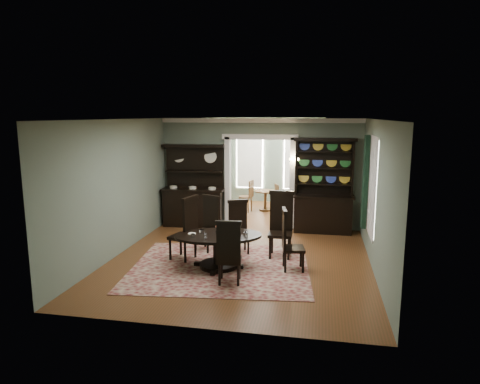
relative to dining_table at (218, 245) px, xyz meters
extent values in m
cube|color=brown|center=(0.35, 0.47, -0.49)|extent=(5.50, 6.00, 0.01)
cube|color=white|center=(0.35, 0.47, 2.51)|extent=(5.50, 6.00, 0.01)
cube|color=#606C5A|center=(-2.40, 0.47, 1.01)|extent=(0.01, 6.00, 3.00)
cube|color=#606C5A|center=(3.10, 0.47, 1.01)|extent=(0.01, 6.00, 3.00)
cube|color=#606C5A|center=(0.35, -2.53, 1.01)|extent=(5.50, 0.01, 3.00)
cube|color=#606C5A|center=(-1.48, 3.47, 1.01)|extent=(1.85, 0.01, 3.00)
cube|color=#606C5A|center=(2.17, 3.47, 1.01)|extent=(1.85, 0.01, 3.00)
cube|color=#606C5A|center=(0.35, 3.47, 2.26)|extent=(1.80, 0.01, 0.50)
cube|color=silver|center=(0.35, 3.42, 2.45)|extent=(5.50, 0.10, 0.12)
cube|color=brown|center=(0.35, 5.22, -0.49)|extent=(3.50, 3.50, 0.01)
cube|color=white|center=(0.35, 5.22, 2.51)|extent=(3.50, 3.50, 0.01)
cube|color=#606C5A|center=(-1.40, 5.22, 1.01)|extent=(0.01, 3.50, 3.00)
cube|color=#606C5A|center=(2.10, 5.22, 1.01)|extent=(0.01, 3.50, 3.00)
cube|color=#606C5A|center=(0.35, 6.97, 1.01)|extent=(3.50, 0.01, 3.00)
cube|color=silver|center=(-0.50, 6.92, 1.06)|extent=(1.05, 0.06, 2.20)
cube|color=silver|center=(1.20, 6.92, 1.06)|extent=(1.05, 0.06, 2.20)
cube|color=silver|center=(-0.55, 3.47, 0.76)|extent=(0.14, 0.25, 2.50)
cube|color=silver|center=(1.25, 3.47, 0.76)|extent=(0.14, 0.25, 2.50)
cube|color=silver|center=(0.35, 3.47, 2.01)|extent=(2.08, 0.25, 0.14)
cube|color=white|center=(3.09, 1.07, 1.11)|extent=(0.02, 1.10, 2.00)
cube|color=silver|center=(3.07, 1.07, 1.11)|extent=(0.01, 1.22, 2.12)
cube|color=black|center=(3.00, 1.75, 1.11)|extent=(0.10, 0.35, 2.10)
cube|color=#B47130|center=(1.30, 3.39, 1.36)|extent=(0.08, 0.05, 0.18)
sphere|color=#FFD88C|center=(1.20, 3.24, 1.44)|extent=(0.07, 0.07, 0.07)
sphere|color=#FFD88C|center=(1.40, 3.24, 1.44)|extent=(0.07, 0.07, 0.07)
cube|color=maroon|center=(0.03, 0.00, -0.48)|extent=(3.88, 3.42, 0.01)
ellipsoid|color=black|center=(0.00, 0.00, 0.19)|extent=(2.01, 1.56, 0.05)
cylinder|color=black|center=(0.00, 0.00, 0.16)|extent=(2.02, 2.02, 0.03)
cylinder|color=black|center=(0.00, 0.00, -0.13)|extent=(0.22, 0.22, 0.61)
cylinder|color=black|center=(0.00, 0.00, -0.44)|extent=(0.78, 0.78, 0.09)
cylinder|color=silver|center=(0.05, 0.07, 0.23)|extent=(0.25, 0.25, 0.05)
cube|color=black|center=(-0.54, 1.05, -0.04)|extent=(0.58, 0.57, 0.06)
cube|color=black|center=(-0.46, 1.22, 0.35)|extent=(0.43, 0.22, 0.76)
cube|color=black|center=(-0.46, 1.22, 0.74)|extent=(0.47, 0.26, 0.08)
cylinder|color=black|center=(-0.77, 0.95, -0.26)|extent=(0.05, 0.05, 0.45)
cylinder|color=black|center=(-0.45, 0.81, -0.26)|extent=(0.05, 0.05, 0.45)
cylinder|color=black|center=(-0.63, 1.28, -0.26)|extent=(0.05, 0.05, 0.45)
cylinder|color=black|center=(-0.31, 1.14, -0.26)|extent=(0.05, 0.05, 0.45)
cube|color=black|center=(0.25, 1.00, -0.06)|extent=(0.55, 0.54, 0.06)
cube|color=black|center=(0.18, 1.17, 0.31)|extent=(0.41, 0.21, 0.72)
cube|color=black|center=(0.18, 1.17, 0.68)|extent=(0.45, 0.24, 0.07)
cylinder|color=black|center=(0.16, 0.78, -0.27)|extent=(0.05, 0.05, 0.42)
cylinder|color=black|center=(0.46, 0.91, -0.27)|extent=(0.05, 0.05, 0.42)
cylinder|color=black|center=(0.03, 1.09, -0.27)|extent=(0.05, 0.05, 0.42)
cylinder|color=black|center=(0.34, 1.22, -0.27)|extent=(0.05, 0.05, 0.42)
cube|color=black|center=(1.18, 0.90, 0.03)|extent=(0.52, 0.50, 0.07)
cube|color=black|center=(1.17, 1.13, 0.47)|extent=(0.51, 0.06, 0.87)
cube|color=black|center=(1.17, 1.13, 0.92)|extent=(0.56, 0.08, 0.09)
cylinder|color=black|center=(0.98, 0.70, -0.23)|extent=(0.06, 0.06, 0.51)
cylinder|color=black|center=(1.38, 0.70, -0.23)|extent=(0.06, 0.06, 0.51)
cylinder|color=black|center=(0.97, 1.10, -0.23)|extent=(0.06, 0.06, 0.51)
cylinder|color=black|center=(1.37, 1.11, -0.23)|extent=(0.06, 0.06, 0.51)
cube|color=black|center=(-0.88, 0.37, 0.01)|extent=(0.60, 0.61, 0.06)
cube|color=black|center=(-0.68, 0.30, 0.44)|extent=(0.20, 0.49, 0.84)
cube|color=black|center=(-0.68, 0.30, 0.87)|extent=(0.23, 0.54, 0.09)
cylinder|color=black|center=(-1.01, 0.61, -0.24)|extent=(0.05, 0.05, 0.50)
cylinder|color=black|center=(-1.13, 0.24, -0.24)|extent=(0.05, 0.05, 0.50)
cylinder|color=black|center=(-0.64, 0.50, -0.24)|extent=(0.05, 0.05, 0.50)
cylinder|color=black|center=(-0.75, 0.12, -0.24)|extent=(0.05, 0.05, 0.50)
cube|color=black|center=(1.52, 0.14, -0.04)|extent=(0.50, 0.51, 0.06)
cube|color=black|center=(1.32, 0.10, 0.35)|extent=(0.13, 0.45, 0.76)
cube|color=black|center=(1.32, 0.10, 0.74)|extent=(0.15, 0.49, 0.08)
cylinder|color=black|center=(1.72, 0.00, -0.26)|extent=(0.05, 0.05, 0.45)
cylinder|color=black|center=(1.66, 0.34, -0.26)|extent=(0.05, 0.05, 0.45)
cylinder|color=black|center=(1.37, -0.07, -0.26)|extent=(0.05, 0.05, 0.45)
cylinder|color=black|center=(1.31, 0.28, -0.26)|extent=(0.05, 0.05, 0.45)
cube|color=black|center=(0.39, -0.75, -0.05)|extent=(0.49, 0.47, 0.06)
cube|color=black|center=(0.42, -0.94, 0.33)|extent=(0.44, 0.10, 0.74)
cube|color=black|center=(0.42, -0.94, 0.71)|extent=(0.48, 0.13, 0.08)
cylinder|color=black|center=(0.54, -0.56, -0.27)|extent=(0.05, 0.05, 0.44)
cylinder|color=black|center=(0.20, -0.60, -0.27)|extent=(0.05, 0.05, 0.44)
cylinder|color=black|center=(0.59, -0.90, -0.27)|extent=(0.05, 0.05, 0.44)
cylinder|color=black|center=(0.25, -0.94, -0.27)|extent=(0.05, 0.05, 0.44)
cube|color=black|center=(-1.48, 3.16, 0.02)|extent=(1.66, 0.65, 1.02)
cube|color=black|center=(-1.48, 3.16, 0.56)|extent=(1.77, 0.70, 0.05)
cube|color=black|center=(-1.48, 3.38, 1.17)|extent=(1.64, 0.17, 1.21)
cube|color=black|center=(-1.48, 3.28, 1.05)|extent=(1.60, 0.37, 0.04)
cube|color=black|center=(-1.48, 3.26, 1.76)|extent=(1.75, 0.45, 0.08)
cube|color=black|center=(2.10, 3.14, 0.00)|extent=(1.50, 0.54, 0.96)
cube|color=black|center=(2.10, 3.14, 0.49)|extent=(1.61, 0.59, 0.04)
cube|color=black|center=(2.10, 3.36, 1.23)|extent=(1.50, 0.07, 1.45)
cube|color=black|center=(1.37, 3.25, 1.23)|extent=(0.05, 0.28, 1.50)
cube|color=black|center=(2.82, 3.25, 1.23)|extent=(0.05, 0.28, 1.50)
cube|color=black|center=(2.10, 3.23, 1.97)|extent=(1.61, 0.34, 0.09)
cube|color=black|center=(2.10, 3.25, 0.80)|extent=(1.50, 0.28, 0.03)
cube|color=black|center=(2.10, 3.25, 1.23)|extent=(1.50, 0.28, 0.03)
cube|color=black|center=(2.10, 3.25, 1.65)|extent=(1.50, 0.28, 0.03)
cylinder|color=brown|center=(0.26, 5.44, 0.16)|extent=(0.72, 0.72, 0.04)
cylinder|color=brown|center=(0.26, 5.44, -0.15)|extent=(0.09, 0.09, 0.63)
cylinder|color=brown|center=(0.26, 5.44, -0.46)|extent=(0.39, 0.39, 0.05)
cylinder|color=brown|center=(-0.34, 5.12, 0.01)|extent=(0.44, 0.44, 0.04)
cube|color=brown|center=(-0.15, 5.08, 0.28)|extent=(0.11, 0.39, 0.55)
cylinder|color=brown|center=(-0.47, 5.30, -0.24)|extent=(0.04, 0.04, 0.49)
cylinder|color=brown|center=(-0.52, 5.00, -0.24)|extent=(0.04, 0.04, 0.49)
cylinder|color=brown|center=(-0.17, 5.24, -0.24)|extent=(0.04, 0.04, 0.49)
cylinder|color=brown|center=(-0.22, 4.94, -0.24)|extent=(0.04, 0.04, 0.49)
cylinder|color=brown|center=(0.81, 5.23, -0.05)|extent=(0.39, 0.39, 0.04)
cube|color=brown|center=(0.65, 5.16, 0.20)|extent=(0.17, 0.33, 0.49)
cylinder|color=brown|center=(1.00, 5.16, -0.27)|extent=(0.04, 0.04, 0.44)
cylinder|color=brown|center=(0.88, 5.41, -0.27)|extent=(0.04, 0.04, 0.44)
cylinder|color=brown|center=(0.75, 5.05, -0.27)|extent=(0.04, 0.04, 0.44)
cylinder|color=brown|center=(0.63, 5.30, -0.27)|extent=(0.04, 0.04, 0.44)
camera|label=1|loc=(1.99, -8.14, 2.61)|focal=32.00mm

